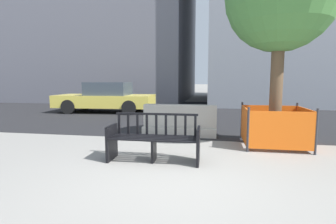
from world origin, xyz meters
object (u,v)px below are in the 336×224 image
at_px(street_bench, 154,140).
at_px(car_taxi_near, 106,98).
at_px(jersey_barrier_centre, 180,123).
at_px(construction_fence, 274,125).

height_order(street_bench, car_taxi_near, car_taxi_near).
xyz_separation_m(jersey_barrier_centre, construction_fence, (2.30, -0.80, 0.13)).
bearing_deg(street_bench, construction_fence, 33.54).
height_order(construction_fence, car_taxi_near, car_taxi_near).
bearing_deg(car_taxi_near, jersey_barrier_centre, -48.04).
bearing_deg(street_bench, jersey_barrier_centre, 86.16).
distance_m(jersey_barrier_centre, construction_fence, 2.44).
distance_m(street_bench, car_taxi_near, 8.08).
height_order(jersey_barrier_centre, construction_fence, construction_fence).
bearing_deg(jersey_barrier_centre, car_taxi_near, 131.96).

